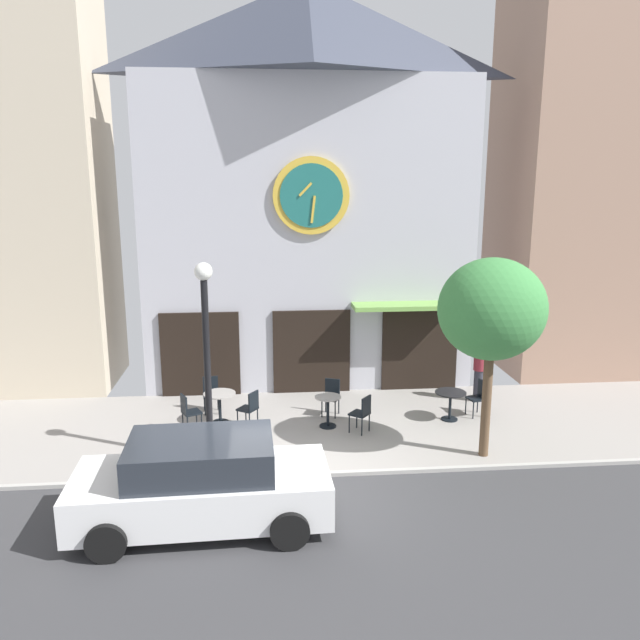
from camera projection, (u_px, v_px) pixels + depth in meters
ground_plane at (295, 495)px, 11.92m from camera, size 24.00×11.59×0.13m
clock_building at (308, 185)px, 17.41m from camera, size 9.03×3.44×10.80m
neighbor_building_right at (595, 150)px, 18.77m from camera, size 5.18×3.87×13.21m
street_lamp at (207, 363)px, 12.82m from camera, size 0.36×0.36×4.19m
street_tree at (492, 310)px, 12.85m from camera, size 2.22×2.00×4.25m
cafe_table_center at (220, 401)px, 15.21m from camera, size 0.77×0.77×0.75m
cafe_table_near_curb at (328, 407)px, 14.98m from camera, size 0.62×0.62×0.76m
cafe_table_center_left at (450, 399)px, 15.41m from camera, size 0.76×0.76×0.72m
cafe_chair_facing_street at (211, 392)px, 15.96m from camera, size 0.45×0.45×0.90m
cafe_chair_near_lamp at (363, 411)px, 14.62m from camera, size 0.56×0.56×0.90m
cafe_chair_by_entrance at (331, 394)px, 15.77m from camera, size 0.52×0.52×0.90m
cafe_chair_right_end at (250, 406)px, 14.93m from camera, size 0.55×0.55×0.90m
cafe_chair_under_awning at (188, 410)px, 14.71m from camera, size 0.53×0.53×0.90m
cafe_chair_curbside at (479, 395)px, 15.70m from camera, size 0.48×0.48×0.90m
pedestrian_maroon at (479, 370)px, 16.66m from camera, size 0.39×0.39×1.67m
parked_car_white at (202, 483)px, 10.70m from camera, size 4.35×2.12×1.55m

